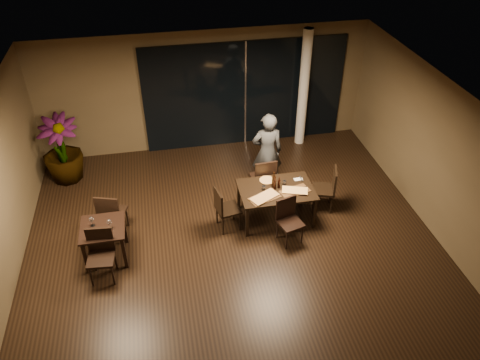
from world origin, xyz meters
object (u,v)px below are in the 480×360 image
object	(u,v)px
main_table	(276,192)
chair_main_right	(328,187)
diner	(267,152)
chair_side_near	(101,252)
bottle_c	(274,179)
bottle_a	(275,184)
chair_main_near	(288,218)
chair_side_far	(111,212)
chair_main_far	(264,177)
bottle_b	(279,183)
side_table	(103,232)
chair_main_left	(224,207)
potted_plant	(61,150)

from	to	relation	value
main_table	chair_main_right	bearing A→B (deg)	5.88
diner	chair_main_right	bearing A→B (deg)	140.57
chair_side_near	bottle_c	distance (m)	3.57
main_table	chair_main_right	xyz separation A→B (m)	(1.15, 0.12, -0.12)
diner	bottle_a	distance (m)	1.11
chair_main_near	bottle_a	size ratio (longest dim) A/B	3.51
chair_side_far	chair_main_near	bearing A→B (deg)	-175.34
chair_main_far	chair_main_near	xyz separation A→B (m)	(0.17, -1.32, -0.06)
chair_side_near	diner	world-z (taller)	diner
diner	bottle_b	world-z (taller)	diner
main_table	bottle_b	xyz separation A→B (m)	(0.06, 0.04, 0.20)
side_table	chair_main_far	distance (m)	3.51
chair_main_left	chair_side_far	bearing A→B (deg)	73.27
chair_side_far	chair_main_far	bearing A→B (deg)	-152.68
bottle_c	chair_main_left	bearing A→B (deg)	-169.06
chair_main_right	chair_main_left	bearing A→B (deg)	-66.37
chair_side_far	side_table	bearing A→B (deg)	97.79
chair_main_far	bottle_c	size ratio (longest dim) A/B	2.99
bottle_c	side_table	bearing A→B (deg)	-169.95
potted_plant	main_table	bearing A→B (deg)	-27.59
chair_side_far	chair_side_near	world-z (taller)	chair_side_far
bottle_a	bottle_c	distance (m)	0.09
potted_plant	bottle_b	bearing A→B (deg)	-26.92
chair_side_near	bottle_b	distance (m)	3.64
chair_main_left	chair_main_right	distance (m)	2.26
potted_plant	chair_side_far	bearing A→B (deg)	-62.92
chair_main_right	bottle_a	xyz separation A→B (m)	(-1.19, -0.11, 0.33)
chair_main_left	bottle_b	bearing A→B (deg)	-93.46
main_table	chair_side_far	bearing A→B (deg)	177.75
chair_main_right	chair_side_near	world-z (taller)	chair_side_near
chair_main_left	potted_plant	bearing A→B (deg)	43.39
chair_side_far	bottle_b	bearing A→B (deg)	-163.98
side_table	chair_main_near	bearing A→B (deg)	-2.40
bottle_a	bottle_b	world-z (taller)	bottle_a
chair_main_far	potted_plant	distance (m)	4.61
main_table	diner	distance (m)	1.15
chair_main_right	diner	size ratio (longest dim) A/B	0.54
side_table	bottle_b	distance (m)	3.51
chair_main_left	chair_side_near	distance (m)	2.49
chair_side_near	chair_main_right	bearing A→B (deg)	18.19
main_table	side_table	bearing A→B (deg)	-171.63
chair_main_near	bottle_a	world-z (taller)	bottle_a
chair_main_right	bottle_c	size ratio (longest dim) A/B	2.86
side_table	bottle_c	world-z (taller)	bottle_c
chair_main_near	diner	distance (m)	1.81
bottle_b	bottle_c	xyz separation A→B (m)	(-0.10, 0.06, 0.05)
side_table	chair_side_far	bearing A→B (deg)	80.16
chair_main_right	potted_plant	xyz separation A→B (m)	(-5.55, 2.18, 0.24)
bottle_c	bottle_b	bearing A→B (deg)	-32.33
chair_main_near	chair_main_left	bearing A→B (deg)	139.23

